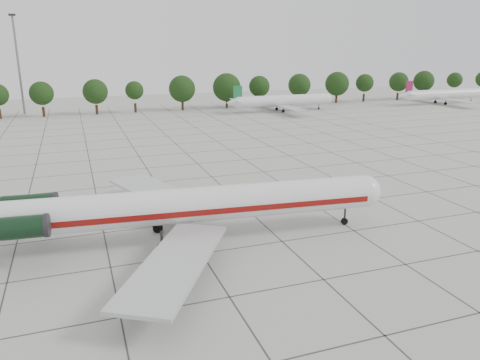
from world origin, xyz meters
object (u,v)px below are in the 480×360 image
Objects in this scene: main_airliner at (165,207)px; ground_crew at (342,200)px; floodlight_mast at (18,59)px; bg_airliner_e at (443,94)px; bg_airliner_d at (283,101)px.

main_airliner reaches higher than ground_crew.
floodlight_mast reaches higher than main_airliner.
ground_crew is at bearing 13.65° from main_airliner.
main_airliner is 127.35m from bg_airliner_e.
bg_airliner_e is at bearing 42.41° from main_airliner.
floodlight_mast is (-19.54, 96.33, 10.72)m from main_airliner.
floodlight_mast is at bearing 164.64° from bg_airliner_d.
bg_airliner_d is at bearing 64.08° from main_airliner.
floodlight_mast is (-67.47, 18.54, 11.37)m from bg_airliner_d.
main_airliner is at bearing -143.31° from bg_airliner_e.
ground_crew is 102.72m from floodlight_mast.
bg_airliner_d is (47.93, 77.79, -0.66)m from main_airliner.
bg_airliner_d is 70.89m from floodlight_mast.
main_airliner is at bearing -121.64° from bg_airliner_d.
bg_airliner_e is (54.20, -1.71, 0.00)m from bg_airliner_d.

